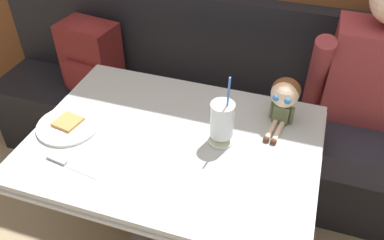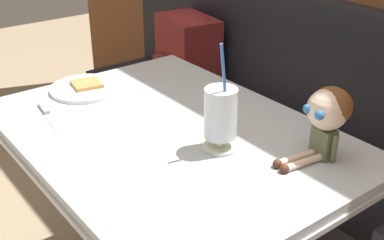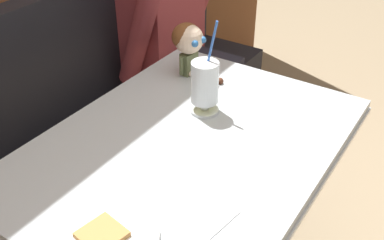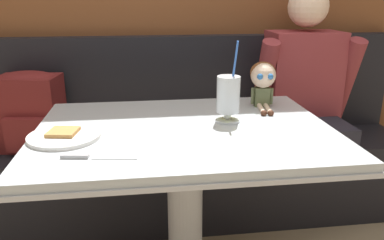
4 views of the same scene
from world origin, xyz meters
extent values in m
cube|color=black|center=(0.00, 0.77, 0.23)|extent=(2.60, 0.48, 0.45)
cube|color=black|center=(0.00, 0.96, 0.73)|extent=(2.60, 0.10, 0.55)
cube|color=#B2BCC1|center=(0.00, 0.18, 0.72)|extent=(1.10, 0.80, 0.03)
cube|color=#B7BABF|center=(0.00, 0.18, 0.70)|extent=(1.11, 0.81, 0.02)
cylinder|color=#A5A8AD|center=(0.00, 0.18, 0.37)|extent=(0.14, 0.14, 0.65)
cylinder|color=white|center=(-0.43, 0.12, 0.75)|extent=(0.25, 0.25, 0.01)
cube|color=#B78447|center=(-0.43, 0.13, 0.76)|extent=(0.11, 0.11, 0.01)
cylinder|color=silver|center=(0.17, 0.23, 0.74)|extent=(0.10, 0.10, 0.01)
cylinder|color=silver|center=(0.17, 0.23, 0.77)|extent=(0.03, 0.03, 0.03)
cylinder|color=silver|center=(0.17, 0.23, 0.85)|extent=(0.09, 0.09, 0.14)
cylinder|color=#E0DB6B|center=(0.17, 0.23, 0.84)|extent=(0.08, 0.08, 0.12)
cylinder|color=blue|center=(0.19, 0.22, 0.95)|extent=(0.02, 0.05, 0.22)
cube|color=silver|center=(-0.24, -0.08, 0.74)|extent=(0.14, 0.04, 0.00)
cube|color=#B2B5BA|center=(-0.36, -0.06, 0.75)|extent=(0.09, 0.03, 0.01)
cube|color=#5B6642|center=(0.37, 0.42, 0.78)|extent=(0.07, 0.05, 0.08)
sphere|color=beige|center=(0.37, 0.42, 0.88)|extent=(0.11, 0.11, 0.11)
ellipsoid|color=brown|center=(0.37, 0.43, 0.89)|extent=(0.13, 0.12, 0.10)
sphere|color=#2D6BB2|center=(0.34, 0.37, 0.88)|extent=(0.03, 0.03, 0.03)
sphere|color=#2D6BB2|center=(0.39, 0.37, 0.88)|extent=(0.03, 0.03, 0.03)
cylinder|color=beige|center=(0.35, 0.34, 0.75)|extent=(0.04, 0.12, 0.02)
cylinder|color=beige|center=(0.38, 0.34, 0.75)|extent=(0.04, 0.12, 0.02)
sphere|color=#4C2819|center=(0.34, 0.28, 0.75)|extent=(0.03, 0.03, 0.03)
sphere|color=#4C2819|center=(0.37, 0.28, 0.75)|extent=(0.03, 0.03, 0.03)
cylinder|color=#5B6642|center=(0.33, 0.43, 0.79)|extent=(0.02, 0.02, 0.07)
cylinder|color=#5B6642|center=(0.41, 0.41, 0.79)|extent=(0.02, 0.02, 0.07)
cube|color=maroon|center=(-0.72, 0.79, 0.64)|extent=(0.33, 0.24, 0.38)
cube|color=maroon|center=(-0.72, 0.67, 0.56)|extent=(0.21, 0.08, 0.17)
ellipsoid|color=maroon|center=(-0.72, 0.79, 0.82)|extent=(0.31, 0.23, 0.07)
camera|label=1|loc=(0.42, -0.88, 1.78)|focal=37.37mm
camera|label=2|loc=(1.09, -0.57, 1.43)|focal=47.01mm
camera|label=3|loc=(-0.94, -0.45, 1.57)|focal=43.43mm
camera|label=4|loc=(-0.15, -1.17, 1.21)|focal=35.75mm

